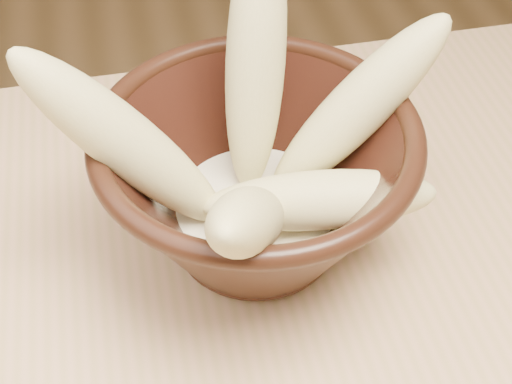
{
  "coord_description": "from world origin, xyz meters",
  "views": [
    {
      "loc": [
        0.02,
        -0.21,
        1.19
      ],
      "look_at": [
        0.1,
        0.15,
        0.81
      ],
      "focal_mm": 50.0,
      "sensor_mm": 36.0,
      "label": 1
    }
  ],
  "objects": [
    {
      "name": "bowl",
      "position": [
        0.1,
        0.15,
        0.82
      ],
      "size": [
        0.23,
        0.23,
        0.13
      ],
      "rotation": [
        0.0,
        0.0,
        0.26
      ],
      "color": "black",
      "rests_on": "table"
    },
    {
      "name": "milk_puddle",
      "position": [
        0.1,
        0.15,
        0.79
      ],
      "size": [
        0.13,
        0.13,
        0.02
      ],
      "primitive_type": "cylinder",
      "color": "beige",
      "rests_on": "bowl"
    },
    {
      "name": "banana_upright",
      "position": [
        0.11,
        0.2,
        0.89
      ],
      "size": [
        0.08,
        0.12,
        0.2
      ],
      "primitive_type": "ellipsoid",
      "rotation": [
        0.34,
        0.0,
        2.76
      ],
      "color": "#C5BB74",
      "rests_on": "bowl"
    },
    {
      "name": "banana_left",
      "position": [
        0.01,
        0.15,
        0.87
      ],
      "size": [
        0.16,
        0.06,
        0.18
      ],
      "primitive_type": "ellipsoid",
      "rotation": [
        0.65,
        0.0,
        -1.71
      ],
      "color": "#C5BB74",
      "rests_on": "bowl"
    },
    {
      "name": "banana_right",
      "position": [
        0.17,
        0.16,
        0.86
      ],
      "size": [
        0.16,
        0.06,
        0.16
      ],
      "primitive_type": "ellipsoid",
      "rotation": [
        0.74,
        0.0,
        1.66
      ],
      "color": "#C5BB74",
      "rests_on": "bowl"
    },
    {
      "name": "banana_across",
      "position": [
        0.14,
        0.12,
        0.83
      ],
      "size": [
        0.17,
        0.07,
        0.05
      ],
      "primitive_type": "ellipsoid",
      "rotation": [
        1.5,
        0.0,
        1.38
      ],
      "color": "#C5BB74",
      "rests_on": "bowl"
    },
    {
      "name": "banana_front",
      "position": [
        0.08,
        0.08,
        0.86
      ],
      "size": [
        0.1,
        0.17,
        0.16
      ],
      "primitive_type": "ellipsoid",
      "rotation": [
        0.82,
        0.0,
        -0.38
      ],
      "color": "#C5BB74",
      "rests_on": "bowl"
    }
  ]
}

